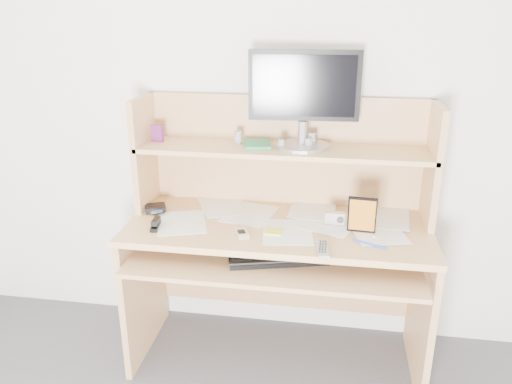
# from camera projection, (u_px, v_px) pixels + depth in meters

# --- Properties ---
(back_wall) EXTENTS (3.60, 0.04, 2.50)m
(back_wall) POSITION_uv_depth(u_px,v_px,m) (287.00, 105.00, 2.45)
(back_wall) COLOR silver
(back_wall) RESTS_ON floor
(desk) EXTENTS (1.40, 0.70, 1.30)m
(desk) POSITION_uv_depth(u_px,v_px,m) (280.00, 228.00, 2.42)
(desk) COLOR tan
(desk) RESTS_ON floor
(paper_clutter) EXTENTS (1.32, 0.54, 0.01)m
(paper_clutter) POSITION_uv_depth(u_px,v_px,m) (278.00, 224.00, 2.32)
(paper_clutter) COLOR white
(paper_clutter) RESTS_ON desk
(keyboard) EXTENTS (0.46, 0.26, 0.03)m
(keyboard) POSITION_uv_depth(u_px,v_px,m) (278.00, 257.00, 2.20)
(keyboard) COLOR black
(keyboard) RESTS_ON desk
(tv_remote) EXTENTS (0.06, 0.16, 0.02)m
(tv_remote) POSITION_uv_depth(u_px,v_px,m) (323.00, 249.00, 2.05)
(tv_remote) COLOR #989994
(tv_remote) RESTS_ON paper_clutter
(flip_phone) EXTENTS (0.08, 0.10, 0.02)m
(flip_phone) POSITION_uv_depth(u_px,v_px,m) (242.00, 232.00, 2.19)
(flip_phone) COLOR silver
(flip_phone) RESTS_ON paper_clutter
(stapler) EXTENTS (0.05, 0.12, 0.04)m
(stapler) POSITION_uv_depth(u_px,v_px,m) (155.00, 223.00, 2.28)
(stapler) COLOR black
(stapler) RESTS_ON paper_clutter
(wallet) EXTENTS (0.12, 0.11, 0.03)m
(wallet) POSITION_uv_depth(u_px,v_px,m) (155.00, 208.00, 2.46)
(wallet) COLOR black
(wallet) RESTS_ON paper_clutter
(sticky_note_pad) EXTENTS (0.08, 0.08, 0.01)m
(sticky_note_pad) POSITION_uv_depth(u_px,v_px,m) (273.00, 232.00, 2.23)
(sticky_note_pad) COLOR yellow
(sticky_note_pad) RESTS_ON desk
(digital_camera) EXTENTS (0.09, 0.04, 0.05)m
(digital_camera) POSITION_uv_depth(u_px,v_px,m) (335.00, 218.00, 2.31)
(digital_camera) COLOR silver
(digital_camera) RESTS_ON paper_clutter
(game_case) EXTENTS (0.13, 0.02, 0.18)m
(game_case) POSITION_uv_depth(u_px,v_px,m) (362.00, 215.00, 2.18)
(game_case) COLOR black
(game_case) RESTS_ON paper_clutter
(blue_pen) EXTENTS (0.15, 0.08, 0.01)m
(blue_pen) POSITION_uv_depth(u_px,v_px,m) (369.00, 244.00, 2.11)
(blue_pen) COLOR blue
(blue_pen) RESTS_ON paper_clutter
(card_box) EXTENTS (0.06, 0.03, 0.08)m
(card_box) POSITION_uv_depth(u_px,v_px,m) (157.00, 133.00, 2.43)
(card_box) COLOR maroon
(card_box) RESTS_ON desk
(shelf_book) EXTENTS (0.15, 0.19, 0.02)m
(shelf_book) POSITION_uv_depth(u_px,v_px,m) (257.00, 144.00, 2.36)
(shelf_book) COLOR #2E7349
(shelf_book) RESTS_ON desk
(chip_stack_a) EXTENTS (0.05, 0.05, 0.05)m
(chip_stack_a) POSITION_uv_depth(u_px,v_px,m) (309.00, 143.00, 2.32)
(chip_stack_a) COLOR black
(chip_stack_a) RESTS_ON desk
(chip_stack_b) EXTENTS (0.05, 0.05, 0.06)m
(chip_stack_b) POSITION_uv_depth(u_px,v_px,m) (238.00, 137.00, 2.40)
(chip_stack_b) COLOR white
(chip_stack_b) RESTS_ON desk
(chip_stack_c) EXTENTS (0.05, 0.05, 0.04)m
(chip_stack_c) POSITION_uv_depth(u_px,v_px,m) (281.00, 144.00, 2.32)
(chip_stack_c) COLOR black
(chip_stack_c) RESTS_ON desk
(chip_stack_d) EXTENTS (0.04, 0.04, 0.07)m
(chip_stack_d) POSITION_uv_depth(u_px,v_px,m) (312.00, 140.00, 2.35)
(chip_stack_d) COLOR white
(chip_stack_d) RESTS_ON desk
(monitor) EXTENTS (0.51, 0.26, 0.44)m
(monitor) POSITION_uv_depth(u_px,v_px,m) (304.00, 96.00, 2.28)
(monitor) COLOR #AEAFB4
(monitor) RESTS_ON desk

